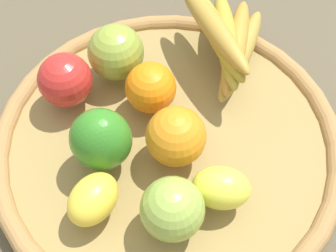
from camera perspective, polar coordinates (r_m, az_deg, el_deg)
ground_plane at (r=0.64m, az=0.00°, el=-2.97°), size 2.40×2.40×0.00m
basket at (r=0.63m, az=0.00°, el=-2.02°), size 0.47×0.47×0.04m
lemon_0 at (r=0.55m, az=6.54°, el=-7.59°), size 0.06×0.07×0.05m
apple_2 at (r=0.63m, az=-12.55°, el=5.55°), size 0.10×0.10×0.07m
apple_1 at (r=0.52m, az=0.55°, el=-10.18°), size 0.10×0.10×0.07m
apple_0 at (r=0.65m, az=-6.44°, el=9.01°), size 0.11×0.11×0.08m
orange_1 at (r=0.56m, az=0.98°, el=-1.30°), size 0.11×0.11×0.08m
lemon_1 at (r=0.54m, az=-9.22°, el=-8.89°), size 0.08×0.07×0.05m
banana_bunch at (r=0.67m, az=7.27°, el=10.53°), size 0.19×0.14×0.09m
orange_0 at (r=0.61m, az=-2.15°, el=4.74°), size 0.09×0.09×0.07m
bell_pepper at (r=0.56m, az=-8.26°, el=-1.67°), size 0.09×0.09×0.09m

